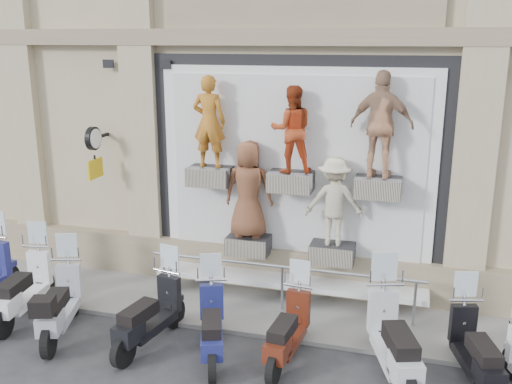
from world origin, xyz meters
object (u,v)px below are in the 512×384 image
clock_sign_bracket (94,146)px  scooter_g (394,326)px  scooter_c (59,291)px  scooter_b (22,276)px  guard_rail (282,289)px  scooter_d (149,302)px  scooter_f (288,318)px  scooter_e (212,313)px  scooter_h (477,337)px

clock_sign_bracket → scooter_g: 6.56m
clock_sign_bracket → scooter_c: 3.05m
scooter_b → guard_rail: bearing=10.2°
scooter_c → scooter_b: bearing=142.6°
scooter_d → scooter_g: size_ratio=0.89×
scooter_b → scooter_g: (6.37, -0.17, 0.06)m
scooter_f → clock_sign_bracket: bearing=160.5°
scooter_e → scooter_h: 3.88m
guard_rail → scooter_g: scooter_g is taller
scooter_d → scooter_f: (2.24, 0.16, -0.04)m
guard_rail → scooter_h: size_ratio=2.76×
guard_rail → scooter_h: 3.46m
scooter_c → scooter_f: (3.82, 0.24, -0.06)m
guard_rail → scooter_g: 2.60m
guard_rail → scooter_c: size_ratio=2.61×
guard_rail → scooter_c: bearing=-152.4°
scooter_b → scooter_h: bearing=-7.6°
guard_rail → scooter_f: bearing=-73.5°
clock_sign_bracket → guard_rail: bearing=-6.8°
clock_sign_bracket → scooter_d: 3.64m
clock_sign_bracket → scooter_f: size_ratio=0.57×
scooter_c → scooter_h: scooter_c is taller
clock_sign_bracket → scooter_e: bearing=-34.5°
scooter_e → scooter_h: size_ratio=1.00×
guard_rail → scooter_f: size_ratio=2.83×
guard_rail → scooter_e: scooter_e is taller
clock_sign_bracket → scooter_b: bearing=-103.4°
scooter_b → scooter_g: bearing=-9.4°
clock_sign_bracket → scooter_f: 5.22m
clock_sign_bracket → scooter_g: bearing=-19.2°
scooter_c → scooter_g: (5.39, 0.17, 0.07)m
scooter_b → scooter_e: bearing=-12.7°
scooter_f → scooter_g: (1.57, -0.07, 0.13)m
clock_sign_bracket → scooter_c: clock_sign_bracket is taller
scooter_d → scooter_g: bearing=11.5°
clock_sign_bracket → scooter_h: size_ratio=0.56×
guard_rail → scooter_c: (-3.37, -1.77, 0.32)m
guard_rail → scooter_c: 3.82m
scooter_b → scooter_h: 7.50m
scooter_c → guard_rail: bearing=9.7°
scooter_c → scooter_d: 1.59m
clock_sign_bracket → scooter_d: bearing=-45.5°
scooter_b → scooter_c: size_ratio=1.01×
scooter_f → guard_rail: bearing=111.6°
scooter_g → clock_sign_bracket: bearing=142.5°
scooter_g → scooter_c: bearing=163.6°
scooter_f → scooter_h: (2.70, 0.14, 0.02)m
scooter_d → scooter_g: scooter_g is taller
scooter_e → scooter_d: bearing=157.7°
clock_sign_bracket → scooter_e: size_ratio=0.55×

